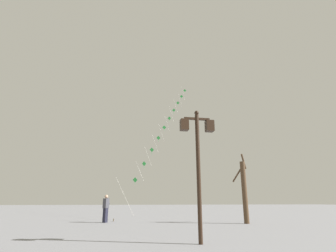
{
  "coord_description": "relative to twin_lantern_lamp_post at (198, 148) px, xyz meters",
  "views": [
    {
      "loc": [
        -0.22,
        -1.14,
        1.32
      ],
      "look_at": [
        3.34,
        19.39,
        7.31
      ],
      "focal_mm": 27.96,
      "sensor_mm": 36.0,
      "label": 1
    }
  ],
  "objects": [
    {
      "name": "bare_tree",
      "position": [
        5.05,
        7.15,
        -1.06
      ],
      "size": [
        0.96,
        1.05,
        4.27
      ],
      "color": "#4C3826",
      "rests_on": "ground_plane"
    },
    {
      "name": "kite_train",
      "position": [
        1.58,
        17.89,
        5.66
      ],
      "size": [
        8.84,
        14.42,
        16.6
      ],
      "color": "brown",
      "rests_on": "ground_plane"
    },
    {
      "name": "kite_flyer",
      "position": [
        -3.5,
        9.4,
        -2.2
      ],
      "size": [
        0.45,
        0.6,
        1.71
      ],
      "rotation": [
        0.0,
        0.0,
        1.03
      ],
      "color": "#1E1E2D",
      "rests_on": "ground_plane"
    },
    {
      "name": "twin_lantern_lamp_post",
      "position": [
        0.0,
        0.0,
        0.0
      ],
      "size": [
        1.21,
        0.28,
        4.47
      ],
      "color": "black",
      "rests_on": "ground_plane"
    },
    {
      "name": "ground_plane",
      "position": [
        -2.34,
        12.48,
        -3.1
      ],
      "size": [
        160.0,
        160.0,
        0.0
      ],
      "primitive_type": "plane",
      "color": "gray"
    }
  ]
}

